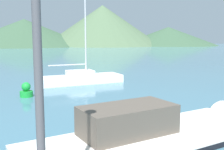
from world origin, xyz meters
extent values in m
cylinder|color=#4C4C51|center=(-4.82, 0.11, 3.50)|extent=(0.12, 0.12, 5.73)
cube|color=white|center=(-1.80, 4.31, 0.40)|extent=(8.12, 4.09, 0.79)
cube|color=brown|center=(-2.37, 4.13, 1.23)|extent=(3.17, 2.25, 0.87)
cube|color=white|center=(-2.13, 18.39, 0.30)|extent=(7.03, 3.47, 0.61)
cube|color=white|center=(-2.13, 18.39, 0.82)|extent=(2.28, 1.87, 0.42)
cylinder|color=#BCBCC1|center=(-1.63, 18.50, 4.49)|extent=(0.12, 0.12, 7.78)
cylinder|color=#BCBCC1|center=(-3.12, 18.18, 1.51)|extent=(2.98, 0.72, 0.10)
cylinder|color=green|center=(-5.98, 14.08, 0.18)|extent=(0.79, 0.79, 0.36)
sphere|color=green|center=(-5.98, 14.08, 0.63)|extent=(0.55, 0.55, 0.55)
cone|color=#38563D|center=(-12.57, 110.02, 5.11)|extent=(50.53, 50.53, 10.22)
cone|color=#4C6647|center=(17.77, 108.54, 7.98)|extent=(46.97, 46.97, 15.95)
cone|color=#38563D|center=(44.53, 104.58, 3.72)|extent=(39.82, 39.82, 7.44)
camera|label=1|loc=(-4.71, -3.74, 3.73)|focal=45.00mm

